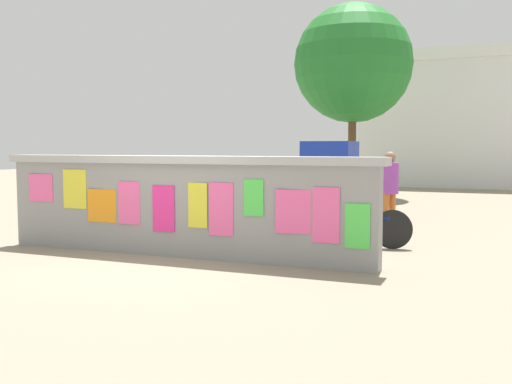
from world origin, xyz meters
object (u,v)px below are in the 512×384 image
bicycle_near (307,215)px  person_walking (390,184)px  auto_rickshaw_truck (293,178)px  motorcycle (147,212)px  bicycle_far (361,226)px  tree_roadside (353,64)px

bicycle_near → person_walking: person_walking is taller
auto_rickshaw_truck → bicycle_near: 3.73m
motorcycle → person_walking: bearing=24.8°
auto_rickshaw_truck → person_walking: bearing=-44.4°
motorcycle → bicycle_far: size_ratio=1.12×
bicycle_near → tree_roadside: 9.93m
auto_rickshaw_truck → motorcycle: auto_rickshaw_truck is taller
tree_roadside → bicycle_far: bearing=-76.2°
auto_rickshaw_truck → person_walking: 4.16m
tree_roadside → person_walking: bearing=-72.4°
bicycle_far → person_walking: bearing=83.3°
bicycle_far → motorcycle: bearing=-176.2°
auto_rickshaw_truck → person_walking: size_ratio=2.26×
motorcycle → person_walking: person_walking is taller
motorcycle → bicycle_far: 4.06m
bicycle_near → auto_rickshaw_truck: bearing=113.2°
motorcycle → bicycle_far: bearing=3.8°
auto_rickshaw_truck → bicycle_near: size_ratio=2.17×
motorcycle → bicycle_near: bicycle_near is taller
person_walking → motorcycle: bearing=-155.2°
bicycle_near → motorcycle: bearing=-151.5°
person_walking → tree_roadside: (-2.68, 8.44, 3.56)m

